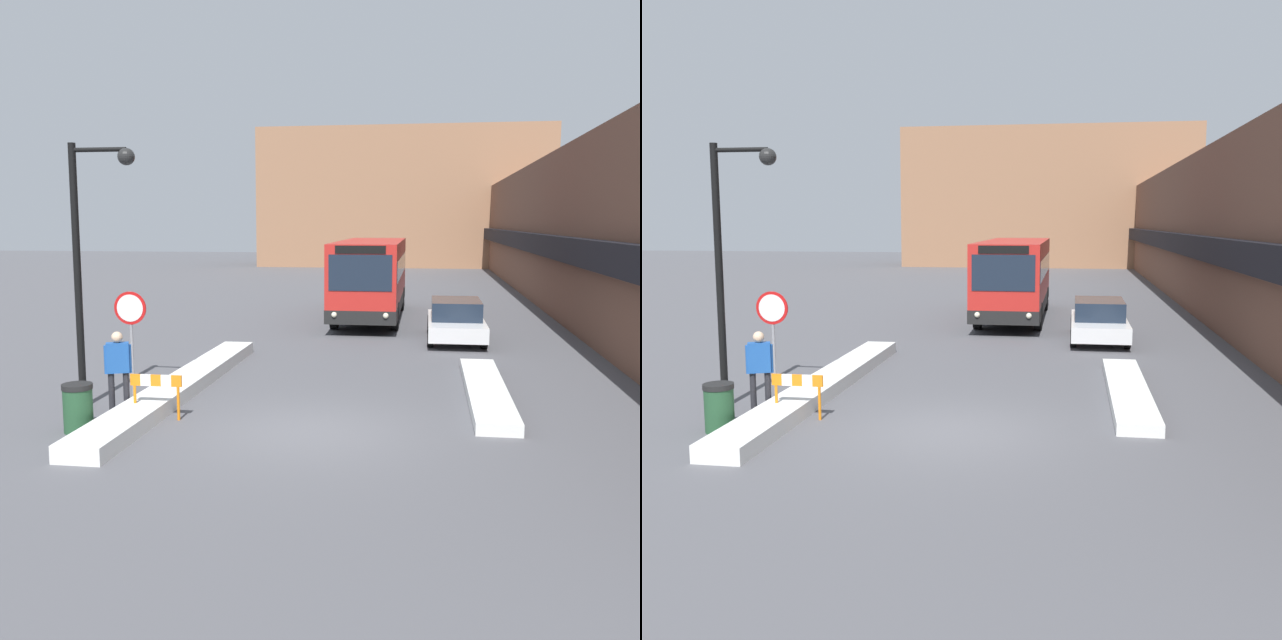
% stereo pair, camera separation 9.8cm
% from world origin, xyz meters
% --- Properties ---
extents(ground_plane, '(160.00, 160.00, 0.00)m').
position_xyz_m(ground_plane, '(0.00, 0.00, 0.00)').
color(ground_plane, '#515156').
extents(building_row_right, '(5.50, 60.00, 7.08)m').
position_xyz_m(building_row_right, '(9.97, 24.00, 3.54)').
color(building_row_right, brown).
rests_on(building_row_right, ground_plane).
extents(building_backdrop_far, '(26.00, 8.00, 12.33)m').
position_xyz_m(building_backdrop_far, '(0.00, 53.59, 6.17)').
color(building_backdrop_far, '#996B4C').
rests_on(building_backdrop_far, ground_plane).
extents(snow_bank_left, '(0.90, 10.64, 0.32)m').
position_xyz_m(snow_bank_left, '(-3.60, 2.81, 0.16)').
color(snow_bank_left, silver).
rests_on(snow_bank_left, ground_plane).
extents(snow_bank_right, '(0.90, 6.54, 0.26)m').
position_xyz_m(snow_bank_right, '(3.60, 3.44, 0.13)').
color(snow_bank_right, silver).
rests_on(snow_bank_right, ground_plane).
extents(city_bus, '(2.57, 10.21, 3.27)m').
position_xyz_m(city_bus, '(-0.11, 16.50, 1.77)').
color(city_bus, red).
rests_on(city_bus, ground_plane).
extents(parked_car_front, '(1.91, 4.80, 1.40)m').
position_xyz_m(parked_car_front, '(3.20, 11.44, 0.71)').
color(parked_car_front, silver).
rests_on(parked_car_front, ground_plane).
extents(stop_sign, '(0.76, 0.08, 2.48)m').
position_xyz_m(stop_sign, '(-4.51, 2.07, 1.80)').
color(stop_sign, gray).
rests_on(stop_sign, ground_plane).
extents(street_lamp, '(1.46, 0.36, 5.70)m').
position_xyz_m(street_lamp, '(-4.96, 1.13, 3.58)').
color(street_lamp, black).
rests_on(street_lamp, ground_plane).
extents(pedestrian, '(0.53, 0.38, 1.75)m').
position_xyz_m(pedestrian, '(-4.30, 0.86, 1.05)').
color(pedestrian, '#232328').
rests_on(pedestrian, ground_plane).
extents(trash_bin, '(0.59, 0.59, 0.95)m').
position_xyz_m(trash_bin, '(-4.47, -0.65, 0.48)').
color(trash_bin, '#234C2D').
rests_on(trash_bin, ground_plane).
extents(construction_barricade, '(1.10, 0.06, 0.94)m').
position_xyz_m(construction_barricade, '(-3.29, 0.42, 0.67)').
color(construction_barricade, orange).
rests_on(construction_barricade, ground_plane).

